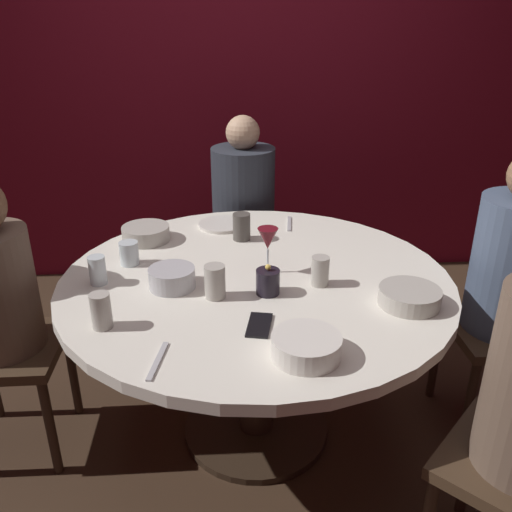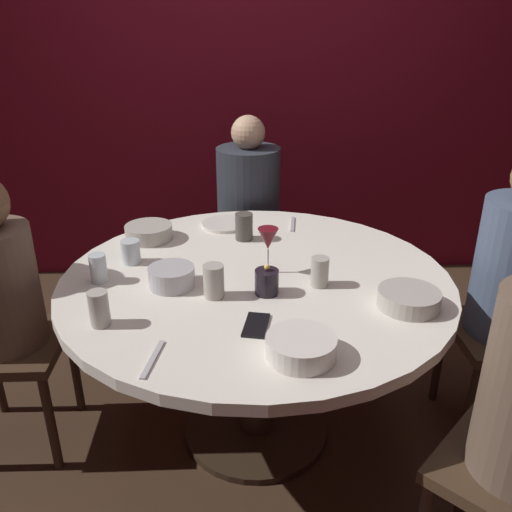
{
  "view_description": "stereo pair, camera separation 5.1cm",
  "coord_description": "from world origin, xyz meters",
  "px_view_note": "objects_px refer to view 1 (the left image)",
  "views": [
    {
      "loc": [
        -0.12,
        -1.76,
        1.61
      ],
      "look_at": [
        0.0,
        0.0,
        0.81
      ],
      "focal_mm": 37.54,
      "sensor_mm": 36.0,
      "label": 1
    },
    {
      "loc": [
        -0.07,
        -1.76,
        1.61
      ],
      "look_at": [
        0.0,
        0.0,
        0.81
      ],
      "focal_mm": 37.54,
      "sensor_mm": 36.0,
      "label": 2
    }
  ],
  "objects_px": {
    "wine_glass": "(268,241)",
    "bowl_small_white": "(146,233)",
    "seated_diner_back": "(243,200)",
    "cup_far_edge": "(320,271)",
    "cell_phone": "(259,325)",
    "cup_near_candle": "(215,282)",
    "bowl_salad_center": "(410,297)",
    "candle_holder": "(268,282)",
    "bowl_serving_large": "(172,278)",
    "dining_table": "(256,308)",
    "bowl_sauce_side": "(306,346)",
    "cup_by_right_diner": "(242,227)",
    "cup_center_front": "(98,270)",
    "cup_beside_wine": "(101,311)",
    "cup_by_left_diner": "(129,253)",
    "dinner_plate": "(222,224)"
  },
  "relations": [
    {
      "from": "dinner_plate",
      "to": "cup_center_front",
      "type": "relative_size",
      "value": 2.02
    },
    {
      "from": "seated_diner_back",
      "to": "cup_beside_wine",
      "type": "distance_m",
      "value": 1.36
    },
    {
      "from": "cup_by_left_diner",
      "to": "cup_by_right_diner",
      "type": "distance_m",
      "value": 0.49
    },
    {
      "from": "candle_holder",
      "to": "cup_near_candle",
      "type": "xyz_separation_m",
      "value": [
        -0.18,
        -0.01,
        0.01
      ]
    },
    {
      "from": "candle_holder",
      "to": "seated_diner_back",
      "type": "bearing_deg",
      "value": 91.64
    },
    {
      "from": "seated_diner_back",
      "to": "cup_center_front",
      "type": "relative_size",
      "value": 10.97
    },
    {
      "from": "dinner_plate",
      "to": "bowl_small_white",
      "type": "xyz_separation_m",
      "value": [
        -0.32,
        -0.15,
        0.02
      ]
    },
    {
      "from": "cup_by_right_diner",
      "to": "cup_far_edge",
      "type": "height_order",
      "value": "cup_by_right_diner"
    },
    {
      "from": "seated_diner_back",
      "to": "cup_far_edge",
      "type": "bearing_deg",
      "value": 12.13
    },
    {
      "from": "cell_phone",
      "to": "bowl_salad_center",
      "type": "distance_m",
      "value": 0.52
    },
    {
      "from": "dinner_plate",
      "to": "cup_far_edge",
      "type": "bearing_deg",
      "value": -60.63
    },
    {
      "from": "dinner_plate",
      "to": "cup_by_right_diner",
      "type": "distance_m",
      "value": 0.19
    },
    {
      "from": "cell_phone",
      "to": "cup_beside_wine",
      "type": "distance_m",
      "value": 0.48
    },
    {
      "from": "cup_center_front",
      "to": "cup_far_edge",
      "type": "distance_m",
      "value": 0.79
    },
    {
      "from": "cell_phone",
      "to": "cup_near_candle",
      "type": "xyz_separation_m",
      "value": [
        -0.13,
        0.2,
        0.05
      ]
    },
    {
      "from": "seated_diner_back",
      "to": "cup_near_candle",
      "type": "xyz_separation_m",
      "value": [
        -0.15,
        -1.09,
        0.08
      ]
    },
    {
      "from": "wine_glass",
      "to": "bowl_small_white",
      "type": "distance_m",
      "value": 0.61
    },
    {
      "from": "cup_far_edge",
      "to": "cup_near_candle",
      "type": "bearing_deg",
      "value": -169.72
    },
    {
      "from": "wine_glass",
      "to": "bowl_serving_large",
      "type": "height_order",
      "value": "wine_glass"
    },
    {
      "from": "bowl_sauce_side",
      "to": "bowl_salad_center",
      "type": "bearing_deg",
      "value": 34.61
    },
    {
      "from": "dinner_plate",
      "to": "cell_phone",
      "type": "distance_m",
      "value": 0.87
    },
    {
      "from": "candle_holder",
      "to": "cup_beside_wine",
      "type": "distance_m",
      "value": 0.56
    },
    {
      "from": "candle_holder",
      "to": "dinner_plate",
      "type": "bearing_deg",
      "value": 102.88
    },
    {
      "from": "dining_table",
      "to": "wine_glass",
      "type": "height_order",
      "value": "wine_glass"
    },
    {
      "from": "cup_beside_wine",
      "to": "cup_by_left_diner",
      "type": "bearing_deg",
      "value": 87.8
    },
    {
      "from": "wine_glass",
      "to": "cell_phone",
      "type": "relative_size",
      "value": 1.26
    },
    {
      "from": "dinner_plate",
      "to": "cup_by_left_diner",
      "type": "distance_m",
      "value": 0.53
    },
    {
      "from": "bowl_serving_large",
      "to": "cup_near_candle",
      "type": "height_order",
      "value": "cup_near_candle"
    },
    {
      "from": "candle_holder",
      "to": "bowl_salad_center",
      "type": "bearing_deg",
      "value": -13.59
    },
    {
      "from": "cell_phone",
      "to": "cup_by_right_diner",
      "type": "distance_m",
      "value": 0.71
    },
    {
      "from": "cup_by_right_diner",
      "to": "cup_far_edge",
      "type": "distance_m",
      "value": 0.51
    },
    {
      "from": "wine_glass",
      "to": "cup_center_front",
      "type": "bearing_deg",
      "value": -175.54
    },
    {
      "from": "bowl_serving_large",
      "to": "bowl_sauce_side",
      "type": "height_order",
      "value": "bowl_serving_large"
    },
    {
      "from": "dining_table",
      "to": "cell_phone",
      "type": "bearing_deg",
      "value": -92.4
    },
    {
      "from": "bowl_sauce_side",
      "to": "cup_by_right_diner",
      "type": "relative_size",
      "value": 1.74
    },
    {
      "from": "cell_phone",
      "to": "cup_by_left_diner",
      "type": "height_order",
      "value": "cup_by_left_diner"
    },
    {
      "from": "bowl_salad_center",
      "to": "cup_near_candle",
      "type": "distance_m",
      "value": 0.65
    },
    {
      "from": "candle_holder",
      "to": "cell_phone",
      "type": "bearing_deg",
      "value": -102.14
    },
    {
      "from": "cup_near_candle",
      "to": "cup_by_right_diner",
      "type": "height_order",
      "value": "cup_near_candle"
    },
    {
      "from": "cup_by_right_diner",
      "to": "cup_near_candle",
      "type": "bearing_deg",
      "value": -102.62
    },
    {
      "from": "bowl_serving_large",
      "to": "cup_far_edge",
      "type": "relative_size",
      "value": 1.54
    },
    {
      "from": "wine_glass",
      "to": "bowl_salad_center",
      "type": "distance_m",
      "value": 0.53
    },
    {
      "from": "seated_diner_back",
      "to": "dining_table",
      "type": "bearing_deg",
      "value": 0.0
    },
    {
      "from": "candle_holder",
      "to": "cup_near_candle",
      "type": "distance_m",
      "value": 0.18
    },
    {
      "from": "bowl_small_white",
      "to": "cup_center_front",
      "type": "height_order",
      "value": "cup_center_front"
    },
    {
      "from": "dining_table",
      "to": "cup_center_front",
      "type": "height_order",
      "value": "cup_center_front"
    },
    {
      "from": "dining_table",
      "to": "dinner_plate",
      "type": "xyz_separation_m",
      "value": [
        -0.12,
        0.52,
        0.14
      ]
    },
    {
      "from": "cup_near_candle",
      "to": "cup_beside_wine",
      "type": "bearing_deg",
      "value": -154.05
    },
    {
      "from": "bowl_small_white",
      "to": "cup_far_edge",
      "type": "relative_size",
      "value": 1.88
    },
    {
      "from": "dining_table",
      "to": "candle_holder",
      "type": "xyz_separation_m",
      "value": [
        0.03,
        -0.14,
        0.18
      ]
    }
  ]
}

